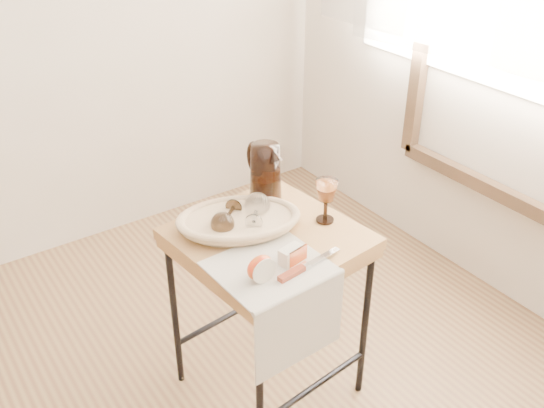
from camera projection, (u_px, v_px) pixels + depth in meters
curtain at (544, 23)px, 2.14m from camera, size 0.02×1.00×2.20m
side_table at (269, 315)px, 2.12m from camera, size 0.58×0.58×0.67m
tea_towel at (269, 267)px, 1.79m from camera, size 0.33×0.30×0.01m
bread_basket at (239, 222)px, 1.96m from camera, size 0.42×0.36×0.05m
goblet_lying_a at (227, 216)px, 1.94m from camera, size 0.14×0.14×0.08m
goblet_lying_b at (256, 212)px, 1.95m from camera, size 0.15×0.16×0.09m
pitcher at (265, 174)px, 2.06m from camera, size 0.16×0.24×0.26m
wine_goblet at (326, 201)px, 1.97m from camera, size 0.10×0.10×0.15m
apple_half at (260, 267)px, 1.72m from camera, size 0.09×0.05×0.08m
apple_wedge at (291, 255)px, 1.79m from camera, size 0.08×0.05×0.05m
table_knife at (307, 264)px, 1.78m from camera, size 0.24×0.05×0.02m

